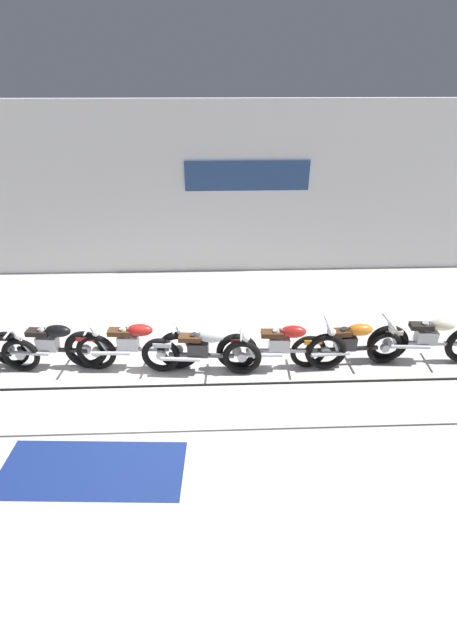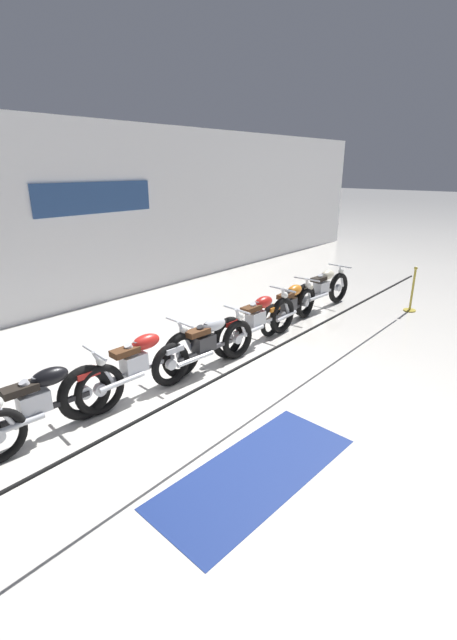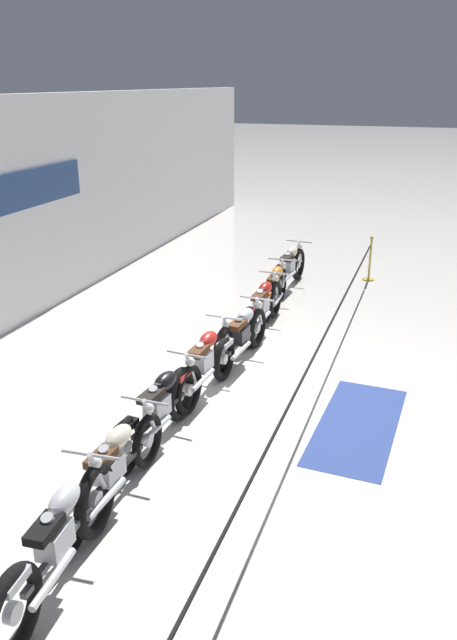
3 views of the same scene
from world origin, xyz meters
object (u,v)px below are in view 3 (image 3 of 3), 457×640
at_px(motorcycle_cream_1, 112,468).
at_px(motorcycle_red_5, 262,307).
at_px(motorcycle_cream_7, 289,268).
at_px(stanchion_mid_left, 370,265).
at_px(motorcycle_silver_0, 59,542).
at_px(motorcycle_black_2, 160,408).
at_px(motorcycle_orange_6, 275,288).
at_px(floor_banner, 358,425).
at_px(motorcycle_silver_4, 242,336).
at_px(motorcycle_red_3, 204,364).
at_px(stanchion_far_left, 301,389).

distance_m(motorcycle_cream_1, motorcycle_red_5, 5.49).
bearing_deg(motorcycle_cream_7, stanchion_mid_left, -53.82).
xyz_separation_m(motorcycle_silver_0, motorcycle_black_2, (2.59, 0.17, -0.01)).
bearing_deg(motorcycle_orange_6, floor_banner, -151.25).
distance_m(motorcycle_silver_0, motorcycle_red_5, 6.71).
distance_m(motorcycle_cream_7, stanchion_mid_left, 2.05).
bearing_deg(floor_banner, motorcycle_orange_6, 31.68).
bearing_deg(motorcycle_silver_0, motorcycle_orange_6, 0.28).
relative_size(motorcycle_black_2, floor_banner, 0.93).
xyz_separation_m(motorcycle_silver_4, motorcycle_cream_7, (4.15, 0.19, 0.01)).
height_order(motorcycle_cream_1, floor_banner, motorcycle_cream_1).
relative_size(motorcycle_silver_4, motorcycle_red_5, 0.92).
bearing_deg(motorcycle_silver_0, motorcycle_red_3, 1.56).
bearing_deg(motorcycle_orange_6, stanchion_far_left, -161.57).
bearing_deg(motorcycle_black_2, motorcycle_red_3, -2.59).
relative_size(motorcycle_cream_1, motorcycle_black_2, 1.00).
bearing_deg(stanchion_far_left, motorcycle_black_2, 108.45).
bearing_deg(motorcycle_black_2, motorcycle_cream_7, -0.57).
relative_size(motorcycle_red_3, motorcycle_orange_6, 1.16).
distance_m(motorcycle_orange_6, stanchion_far_left, 5.03).
height_order(motorcycle_cream_7, floor_banner, motorcycle_cream_7).
xyz_separation_m(motorcycle_red_3, motorcycle_cream_7, (5.40, -0.00, -0.00)).
bearing_deg(motorcycle_red_5, motorcycle_cream_7, 2.87).
distance_m(motorcycle_silver_4, stanchion_far_left, 2.59).
bearing_deg(motorcycle_cream_1, motorcycle_silver_0, -174.56).
xyz_separation_m(motorcycle_cream_7, stanchion_far_left, (-6.26, -1.66, 0.28)).
distance_m(motorcycle_red_3, floor_banner, 2.39).
distance_m(motorcycle_silver_0, motorcycle_black_2, 2.60).
distance_m(motorcycle_silver_4, motorcycle_orange_6, 2.65).
relative_size(motorcycle_orange_6, stanchion_far_left, 0.18).
bearing_deg(motorcycle_black_2, motorcycle_silver_4, -5.46).
xyz_separation_m(motorcycle_black_2, motorcycle_silver_4, (2.69, -0.26, -0.02)).
relative_size(motorcycle_black_2, motorcycle_red_5, 0.99).
xyz_separation_m(motorcycle_black_2, motorcycle_red_3, (1.44, -0.06, -0.00)).
bearing_deg(motorcycle_red_3, motorcycle_orange_6, -1.04).
distance_m(motorcycle_red_3, motorcycle_red_5, 2.69).
bearing_deg(stanchion_far_left, stanchion_mid_left, 0.00).
xyz_separation_m(motorcycle_cream_1, motorcycle_silver_4, (4.06, -0.20, -0.00)).
relative_size(motorcycle_cream_7, floor_banner, 0.87).
height_order(motorcycle_red_3, stanchion_mid_left, stanchion_mid_left).
height_order(motorcycle_silver_4, stanchion_far_left, stanchion_far_left).
distance_m(motorcycle_silver_0, stanchion_far_left, 3.53).
xyz_separation_m(motorcycle_red_3, stanchion_far_left, (-0.86, -1.66, 0.28)).
xyz_separation_m(motorcycle_silver_0, motorcycle_cream_7, (9.42, 0.11, -0.02)).
relative_size(motorcycle_red_5, floor_banner, 0.93).
bearing_deg(motorcycle_silver_4, motorcycle_cream_7, 2.62).
bearing_deg(motorcycle_cream_7, motorcycle_red_5, -177.13).
bearing_deg(motorcycle_black_2, motorcycle_silver_0, -176.14).
relative_size(motorcycle_silver_0, motorcycle_red_3, 0.95).
bearing_deg(motorcycle_cream_7, motorcycle_red_3, 179.97).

